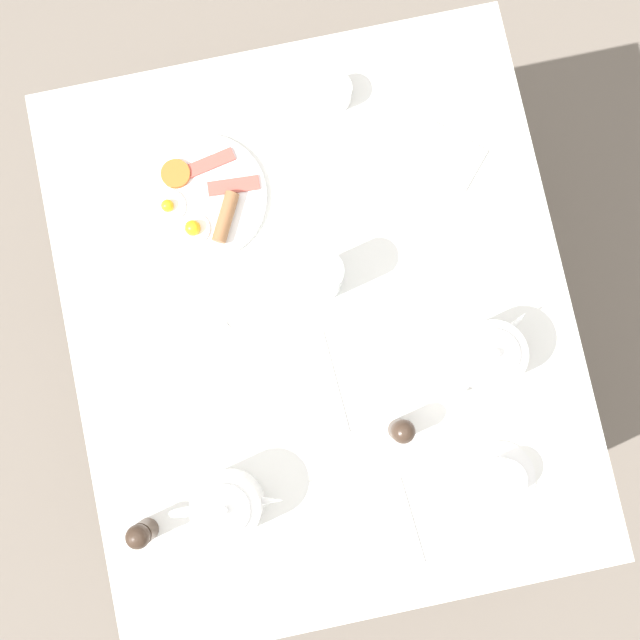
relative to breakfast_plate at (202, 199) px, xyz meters
The scene contains 14 objects.
ground_plane 0.84m from the breakfast_plate, 122.33° to the left, with size 8.00×8.00×0.00m, color #70665B.
table 0.35m from the breakfast_plate, 122.33° to the left, with size 0.98×1.14×0.76m.
breakfast_plate is the anchor object (origin of this frame).
teapot_near 0.64m from the breakfast_plate, 138.38° to the left, with size 0.18×0.15×0.13m.
teapot_far 0.60m from the breakfast_plate, 84.39° to the left, with size 0.22×0.13×0.13m.
teacup_with_saucer_left 0.79m from the breakfast_plate, 124.88° to the left, with size 0.14×0.14×0.06m.
water_glass_tall 0.30m from the breakfast_plate, 133.66° to the left, with size 0.08×0.08×0.14m.
creamer_jug 0.34m from the breakfast_plate, 153.05° to the right, with size 0.09×0.07×0.05m.
pepper_grinder 0.60m from the breakfast_plate, 118.71° to the left, with size 0.05×0.05×0.10m.
salt_grinder 0.65m from the breakfast_plate, 69.86° to the left, with size 0.05×0.05×0.10m.
napkin_folded 0.50m from the breakfast_plate, behind, with size 0.17×0.16×0.01m.
fork_by_plate 0.30m from the breakfast_plate, 74.47° to the left, with size 0.17×0.08×0.00m.
knife_by_plate 0.45m from the breakfast_plate, 114.09° to the left, with size 0.02×0.20×0.00m.
spoon_for_tea 0.75m from the breakfast_plate, 111.14° to the left, with size 0.03×0.17×0.00m.
Camera 1 is at (0.03, 0.14, 2.22)m, focal length 42.00 mm.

